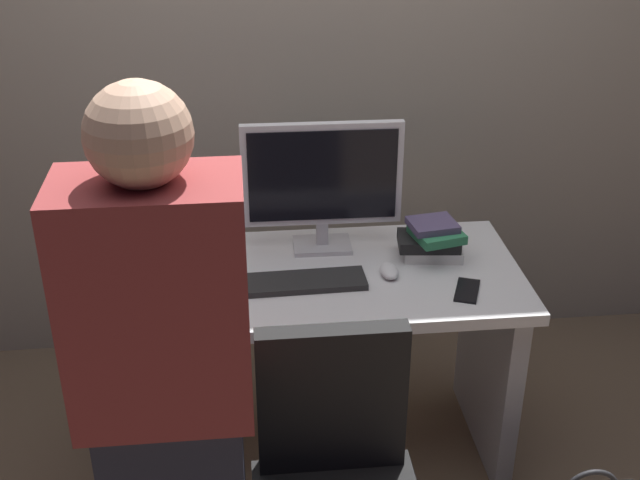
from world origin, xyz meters
name	(u,v)px	position (x,y,z in m)	size (l,w,h in m)	color
ground_plane	(319,447)	(0.00, 0.00, 0.00)	(9.00, 9.00, 0.00)	brown
desk	(318,333)	(0.00, 0.00, 0.51)	(1.34, 0.65, 0.74)	white
person_at_desk	(168,411)	(-0.44, -0.78, 0.84)	(0.40, 0.24, 1.64)	#262838
monitor	(322,180)	(0.03, 0.18, 1.00)	(0.54, 0.14, 0.46)	silver
keyboard	(299,282)	(-0.07, -0.07, 0.75)	(0.43, 0.13, 0.02)	#262626
mouse	(389,271)	(0.23, -0.04, 0.76)	(0.06, 0.10, 0.03)	white
cup_near_keyboard	(168,276)	(-0.48, -0.05, 0.79)	(0.07, 0.07, 0.10)	#3372B2
book_stack	(432,240)	(0.40, 0.08, 0.81)	(0.23, 0.19, 0.13)	white
cell_phone	(467,290)	(0.46, -0.16, 0.75)	(0.07, 0.14, 0.01)	black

